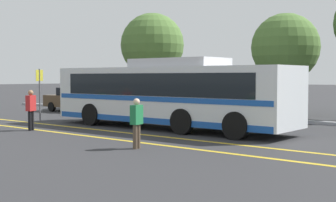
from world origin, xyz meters
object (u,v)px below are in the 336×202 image
Objects in this scene: tree_3 at (152,45)px; parked_car_1 at (165,104)px; transit_bus at (168,93)px; pedestrian_0 at (31,108)px; parked_car_0 at (78,100)px; bus_stop_sign at (40,88)px; pedestrian_1 at (137,120)px; tree_1 at (285,47)px.

parked_car_1 is at bearing -43.70° from tree_3.
transit_bus reaches higher than parked_car_1.
transit_bus is 6.98× the size of pedestrian_0.
parked_car_0 is 2.88× the size of pedestrian_0.
bus_stop_sign reaches higher than parked_car_0.
tree_3 reaches higher than pedestrian_0.
bus_stop_sign is at bearing 34.23° from parked_car_0.
parked_car_0 is at bearing 70.11° from transit_bus.
pedestrian_0 is 0.25× the size of tree_3.
bus_stop_sign is at bearing 101.30° from transit_bus.
parked_car_1 is at bearing 25.21° from pedestrian_1.
bus_stop_sign reaches higher than pedestrian_0.
pedestrian_0 is at bearing 175.37° from parked_car_1.
pedestrian_0 is 1.07× the size of pedestrian_1.
transit_bus is at bearing 116.10° from pedestrian_0.
transit_bus is 5.67m from pedestrian_1.
transit_bus is at bearing -45.60° from tree_3.
parked_car_0 is at bearing -148.08° from tree_1.
parked_car_0 is 1.05× the size of parked_car_1.
parked_car_1 is 2.75× the size of pedestrian_0.
tree_1 is at bearing -1.02° from pedestrian_1.
bus_stop_sign is 0.39× the size of tree_3.
transit_bus is 1.96× the size of tree_1.
tree_1 is (7.45, 11.96, 2.31)m from bus_stop_sign.
pedestrian_0 is 4.21m from bus_stop_sign.
pedestrian_0 reaches higher than parked_car_1.
parked_car_0 is 6.91m from tree_3.
transit_bus is at bearing 71.53° from parked_car_0.
pedestrian_0 is at bearing 136.08° from transit_bus.
pedestrian_1 is at bearing -80.96° from tree_1.
pedestrian_1 is 19.07m from tree_3.
parked_car_0 is 15.85m from pedestrian_1.
pedestrian_1 is at bearing 63.19° from pedestrian_0.
pedestrian_0 is (-3.94, -4.13, -0.56)m from transit_bus.
tree_3 is at bearing -173.82° from tree_1.
parked_car_1 is 10.78m from pedestrian_1.
tree_1 reaches higher than bus_stop_sign.
pedestrian_0 is 15.01m from tree_3.
bus_stop_sign is at bearing 60.79° from pedestrian_1.
pedestrian_1 is 0.60× the size of bus_stop_sign.
pedestrian_1 reaches higher than parked_car_0.
parked_car_0 is 7.07m from parked_car_1.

